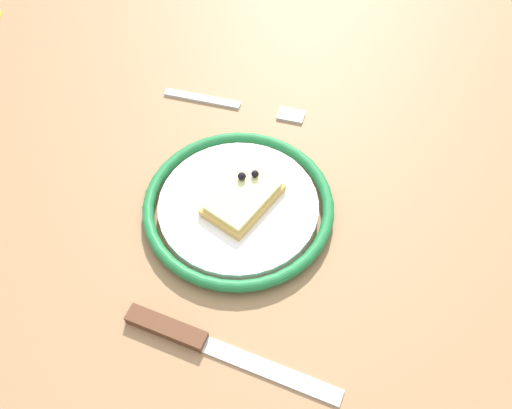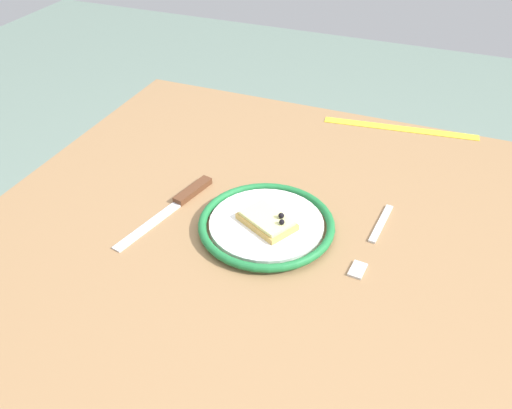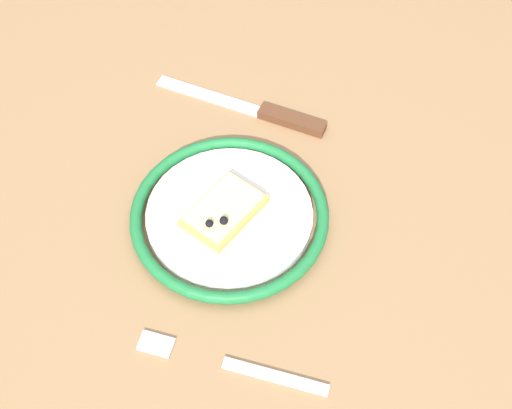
{
  "view_description": "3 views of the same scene",
  "coord_description": "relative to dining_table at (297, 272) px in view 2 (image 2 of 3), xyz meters",
  "views": [
    {
      "loc": [
        0.45,
        0.09,
        1.3
      ],
      "look_at": [
        0.06,
        0.02,
        0.74
      ],
      "focal_mm": 40.28,
      "sensor_mm": 36.0,
      "label": 1
    },
    {
      "loc": [
        -0.19,
        0.66,
        1.3
      ],
      "look_at": [
        0.09,
        -0.02,
        0.75
      ],
      "focal_mm": 37.51,
      "sensor_mm": 36.0,
      "label": 2
    },
    {
      "loc": [
        -0.37,
        -0.11,
        1.38
      ],
      "look_at": [
        0.06,
        -0.03,
        0.76
      ],
      "focal_mm": 47.26,
      "sensor_mm": 36.0,
      "label": 3
    }
  ],
  "objects": [
    {
      "name": "knife",
      "position": [
        0.23,
        -0.02,
        0.08
      ],
      "size": [
        0.07,
        0.24,
        0.01
      ],
      "color": "silver",
      "rests_on": "dining_table"
    },
    {
      "name": "plate",
      "position": [
        0.06,
        -0.0,
        0.09
      ],
      "size": [
        0.23,
        0.23,
        0.02
      ],
      "color": "white",
      "rests_on": "dining_table"
    },
    {
      "name": "dining_table",
      "position": [
        0.0,
        0.0,
        0.0
      ],
      "size": [
        1.1,
        0.94,
        0.72
      ],
      "color": "#936D47",
      "rests_on": "ground_plane"
    },
    {
      "name": "fork",
      "position": [
        -0.11,
        -0.04,
        0.08
      ],
      "size": [
        0.03,
        0.2,
        0.0
      ],
      "color": "silver",
      "rests_on": "dining_table"
    },
    {
      "name": "pizza_slice_near",
      "position": [
        0.06,
        0.01,
        0.1
      ],
      "size": [
        0.11,
        0.1,
        0.03
      ],
      "color": "tan",
      "rests_on": "plate"
    },
    {
      "name": "measuring_tape",
      "position": [
        -0.09,
        -0.44,
        0.08
      ],
      "size": [
        0.34,
        0.06,
        0.0
      ],
      "primitive_type": "cube",
      "rotation": [
        0.0,
        0.0,
        0.12
      ],
      "color": "yellow",
      "rests_on": "dining_table"
    }
  ]
}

